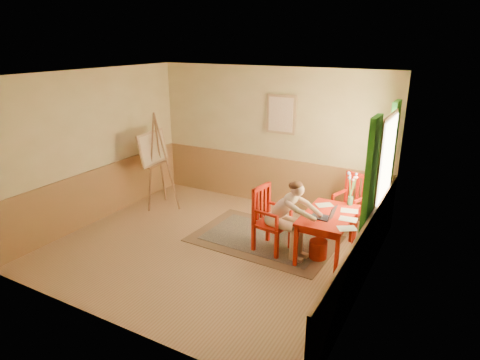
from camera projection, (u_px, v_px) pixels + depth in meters
The scene contains 14 objects.
room at pixel (209, 166), 6.48m from camera, with size 5.04×4.54×2.84m.
wainscot at pixel (234, 203), 7.43m from camera, with size 5.00×4.50×1.00m.
window at pixel (382, 174), 6.30m from camera, with size 0.12×2.01×2.20m.
wall_portrait at pixel (281, 114), 8.03m from camera, with size 0.60×0.05×0.76m.
rug at pixel (264, 238), 7.19m from camera, with size 2.45×1.68×0.02m.
table at pixel (328, 219), 6.44m from camera, with size 0.74×1.21×0.72m.
chair_left at pixel (270, 219), 6.67m from camera, with size 0.56×0.54×1.08m.
chair_back at pixel (351, 205), 7.24m from camera, with size 0.60×0.61×1.08m.
figure at pixel (287, 214), 6.45m from camera, with size 0.97×0.48×1.28m.
laptop at pixel (325, 216), 6.24m from camera, with size 0.38×0.25×0.22m.
papers at pixel (342, 215), 6.36m from camera, with size 0.88×1.01×0.00m.
vase at pixel (351, 190), 6.70m from camera, with size 0.19×0.28×0.55m.
wastebasket at pixel (318, 250), 6.51m from camera, with size 0.28×0.28×0.30m, color #AA240F.
easel at pixel (155, 152), 8.25m from camera, with size 0.69×0.87×1.95m.
Camera 1 is at (3.42, -5.19, 3.30)m, focal length 31.02 mm.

